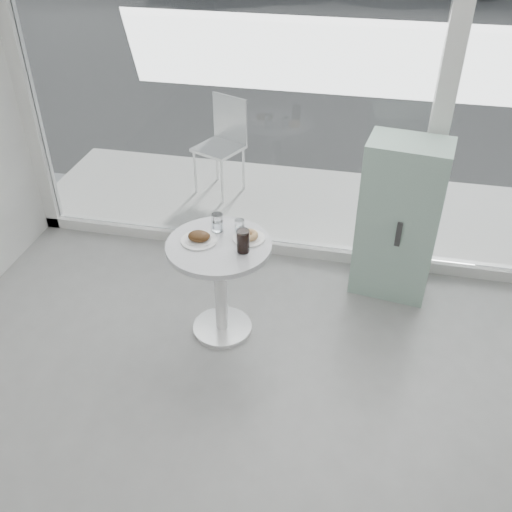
% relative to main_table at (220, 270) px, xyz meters
% --- Properties ---
extents(room_shell, '(6.00, 6.00, 6.00)m').
position_rel_main_table_xyz_m(room_shell, '(0.50, -2.46, 1.36)').
color(room_shell, white).
rests_on(room_shell, ground).
extents(storefront, '(5.00, 0.14, 3.00)m').
position_rel_main_table_xyz_m(storefront, '(0.57, 1.10, 1.16)').
color(storefront, white).
rests_on(storefront, ground).
extents(main_table, '(0.72, 0.72, 0.77)m').
position_rel_main_table_xyz_m(main_table, '(0.00, 0.00, 0.00)').
color(main_table, white).
rests_on(main_table, ground).
extents(patio_deck, '(5.60, 1.60, 0.05)m').
position_rel_main_table_xyz_m(patio_deck, '(0.50, 1.90, -0.53)').
color(patio_deck, white).
rests_on(patio_deck, ground).
extents(mint_cabinet, '(0.64, 0.47, 1.28)m').
position_rel_main_table_xyz_m(mint_cabinet, '(1.20, 0.79, 0.09)').
color(mint_cabinet, '#89AF9A').
rests_on(mint_cabinet, ground).
extents(patio_chair, '(0.54, 0.54, 0.95)m').
position_rel_main_table_xyz_m(patio_chair, '(-0.52, 2.07, 0.04)').
color(patio_chair, white).
rests_on(patio_chair, patio_deck).
extents(plate_fritter, '(0.25, 0.25, 0.07)m').
position_rel_main_table_xyz_m(plate_fritter, '(-0.13, 0.00, 0.25)').
color(plate_fritter, white).
rests_on(plate_fritter, main_table).
extents(plate_donut, '(0.22, 0.22, 0.05)m').
position_rel_main_table_xyz_m(plate_donut, '(0.19, 0.10, 0.24)').
color(plate_donut, white).
rests_on(plate_donut, main_table).
extents(water_tumbler_a, '(0.08, 0.08, 0.13)m').
position_rel_main_table_xyz_m(water_tumbler_a, '(-0.05, 0.16, 0.28)').
color(water_tumbler_a, white).
rests_on(water_tumbler_a, main_table).
extents(water_tumbler_b, '(0.07, 0.07, 0.11)m').
position_rel_main_table_xyz_m(water_tumbler_b, '(0.11, 0.15, 0.27)').
color(water_tumbler_b, white).
rests_on(water_tumbler_b, main_table).
extents(cola_glass, '(0.09, 0.09, 0.16)m').
position_rel_main_table_xyz_m(cola_glass, '(0.18, -0.05, 0.30)').
color(cola_glass, white).
rests_on(cola_glass, main_table).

